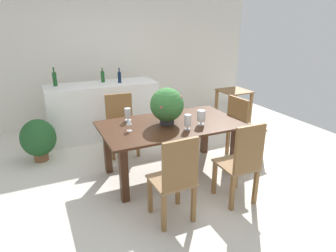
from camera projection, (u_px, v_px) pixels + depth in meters
The scene contains 18 objects.
ground_plane at pixel (165, 166), 4.38m from camera, with size 7.04×7.04×0.00m, color silver.
back_wall at pixel (114, 58), 6.15m from camera, with size 6.40×0.10×2.60m, color silver.
dining_table at pixel (171, 132), 4.00m from camera, with size 1.88×1.07×0.75m.
chair_near_left at pixel (176, 177), 3.01m from camera, with size 0.44×0.44×1.00m.
chair_near_right at pixel (242, 161), 3.34m from camera, with size 0.41×0.46×1.02m.
chair_far_left at pixel (121, 121), 4.72m from camera, with size 0.50×0.48×0.95m.
chair_foot_end at pixel (242, 125), 4.50m from camera, with size 0.49×0.49×0.99m.
flower_centerpiece at pixel (167, 105), 3.86m from camera, with size 0.45×0.45×0.49m.
crystal_vase_left at pixel (128, 113), 4.03m from camera, with size 0.09×0.09×0.18m.
crystal_vase_center_near at pixel (188, 121), 3.70m from camera, with size 0.09×0.09×0.20m.
crystal_vase_right at pixel (201, 116), 3.86m from camera, with size 0.11×0.11×0.20m.
wine_glass at pixel (129, 122), 3.66m from camera, with size 0.07×0.07×0.16m.
kitchen_counter at pixel (103, 110), 5.42m from camera, with size 1.95×0.68×0.98m, color white.
wine_bottle_green at pixel (103, 76), 5.34m from camera, with size 0.07×0.07×0.26m.
wine_bottle_tall at pixel (55, 79), 5.03m from camera, with size 0.07×0.07×0.32m.
wine_bottle_clear at pixel (119, 77), 5.29m from camera, with size 0.06×0.06×0.27m.
side_table at pixel (234, 99), 5.98m from camera, with size 0.57×0.58×0.72m.
potted_plant_floor at pixel (38, 139), 4.45m from camera, with size 0.52×0.52×0.66m.
Camera 1 is at (-1.61, -3.56, 2.08)m, focal length 31.32 mm.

